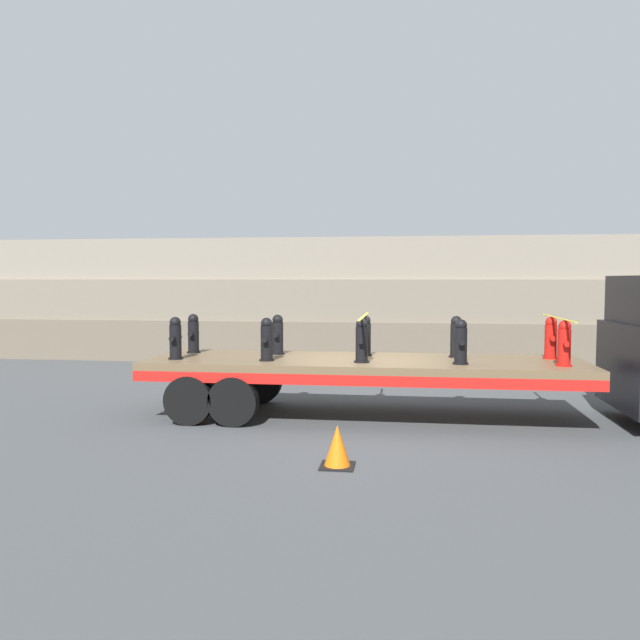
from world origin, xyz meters
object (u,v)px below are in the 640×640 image
(fire_hydrant_black_near_2, at_px, (362,341))
(fire_hydrant_black_far_3, at_px, (456,337))
(fire_hydrant_red_near_4, at_px, (564,344))
(flatbed_trailer, at_px, (330,370))
(traffic_cone, at_px, (337,446))
(fire_hydrant_black_far_0, at_px, (193,334))
(fire_hydrant_red_far_4, at_px, (551,338))
(fire_hydrant_black_far_2, at_px, (365,336))
(fire_hydrant_black_near_3, at_px, (461,342))
(fire_hydrant_black_near_0, at_px, (175,339))
(fire_hydrant_black_far_1, at_px, (278,335))
(fire_hydrant_black_near_1, at_px, (267,340))

(fire_hydrant_black_near_2, relative_size, fire_hydrant_black_far_3, 1.00)
(fire_hydrant_black_near_2, bearing_deg, fire_hydrant_red_near_4, 0.00)
(flatbed_trailer, height_order, traffic_cone, flatbed_trailer)
(fire_hydrant_black_far_0, xyz_separation_m, fire_hydrant_red_near_4, (7.41, -1.07, 0.00))
(fire_hydrant_black_far_0, relative_size, fire_hydrant_black_near_2, 1.00)
(flatbed_trailer, distance_m, fire_hydrant_black_far_3, 2.66)
(fire_hydrant_black_far_3, height_order, traffic_cone, fire_hydrant_black_far_3)
(fire_hydrant_black_near_2, relative_size, fire_hydrant_red_far_4, 1.00)
(fire_hydrant_black_far_0, xyz_separation_m, traffic_cone, (3.55, -3.94, -1.28))
(fire_hydrant_black_far_2, bearing_deg, fire_hydrant_black_near_2, -90.00)
(fire_hydrant_black_far_0, xyz_separation_m, fire_hydrant_red_far_4, (7.41, 0.00, 0.00))
(fire_hydrant_black_near_2, distance_m, fire_hydrant_black_far_2, 1.07)
(fire_hydrant_red_far_4, bearing_deg, fire_hydrant_black_near_3, -150.10)
(flatbed_trailer, relative_size, fire_hydrant_black_near_2, 10.20)
(fire_hydrant_black_near_0, distance_m, fire_hydrant_black_near_2, 3.71)
(fire_hydrant_black_near_2, relative_size, fire_hydrant_red_near_4, 1.00)
(fire_hydrant_black_far_1, height_order, fire_hydrant_black_far_3, same)
(fire_hydrant_black_near_3, bearing_deg, fire_hydrant_black_near_2, 180.00)
(flatbed_trailer, distance_m, fire_hydrant_black_near_0, 3.15)
(flatbed_trailer, xyz_separation_m, fire_hydrant_black_near_0, (-3.04, -0.53, 0.64))
(fire_hydrant_black_far_1, bearing_deg, fire_hydrant_black_near_0, -150.10)
(fire_hydrant_black_near_1, bearing_deg, fire_hydrant_black_near_0, 180.00)
(fire_hydrant_black_near_2, bearing_deg, fire_hydrant_red_far_4, 16.04)
(fire_hydrant_black_far_0, height_order, fire_hydrant_red_far_4, same)
(fire_hydrant_black_far_1, bearing_deg, fire_hydrant_red_far_4, 0.00)
(fire_hydrant_black_far_2, distance_m, fire_hydrant_black_far_3, 1.85)
(fire_hydrant_black_far_3, bearing_deg, fire_hydrant_black_near_1, -163.96)
(fire_hydrant_black_near_0, height_order, fire_hydrant_black_far_0, same)
(flatbed_trailer, relative_size, traffic_cone, 13.83)
(flatbed_trailer, relative_size, fire_hydrant_black_far_1, 10.20)
(fire_hydrant_red_near_4, height_order, fire_hydrant_red_far_4, same)
(fire_hydrant_black_far_3, xyz_separation_m, fire_hydrant_red_near_4, (1.85, -1.07, 0.00))
(fire_hydrant_black_far_0, distance_m, fire_hydrant_black_far_2, 3.71)
(traffic_cone, bearing_deg, fire_hydrant_black_near_0, 141.02)
(fire_hydrant_black_near_3, xyz_separation_m, fire_hydrant_red_near_4, (1.85, 0.00, 0.00))
(fire_hydrant_black_near_0, xyz_separation_m, fire_hydrant_black_far_3, (5.56, 1.07, 0.00))
(fire_hydrant_black_far_2, bearing_deg, fire_hydrant_black_far_1, 180.00)
(flatbed_trailer, xyz_separation_m, fire_hydrant_black_far_0, (-3.04, 0.53, 0.64))
(fire_hydrant_black_far_0, bearing_deg, fire_hydrant_black_near_2, -16.04)
(fire_hydrant_black_far_0, bearing_deg, fire_hydrant_black_near_1, -29.90)
(traffic_cone, bearing_deg, flatbed_trailer, 98.56)
(fire_hydrant_black_near_0, xyz_separation_m, fire_hydrant_black_far_2, (3.71, 1.07, 0.00))
(fire_hydrant_black_near_0, relative_size, fire_hydrant_black_near_1, 1.00)
(fire_hydrant_black_near_0, height_order, fire_hydrant_black_near_3, same)
(fire_hydrant_black_near_0, bearing_deg, fire_hydrant_black_near_2, 0.00)
(fire_hydrant_black_far_0, relative_size, fire_hydrant_red_far_4, 1.00)
(fire_hydrant_black_far_1, distance_m, fire_hydrant_red_near_4, 5.66)
(fire_hydrant_black_far_3, bearing_deg, fire_hydrant_black_far_0, 180.00)
(fire_hydrant_black_near_1, height_order, fire_hydrant_red_near_4, same)
(fire_hydrant_black_far_0, distance_m, fire_hydrant_black_near_2, 3.86)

